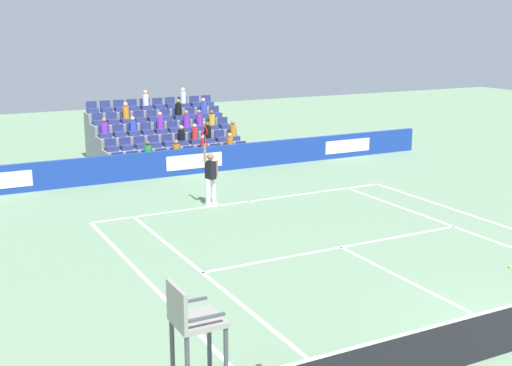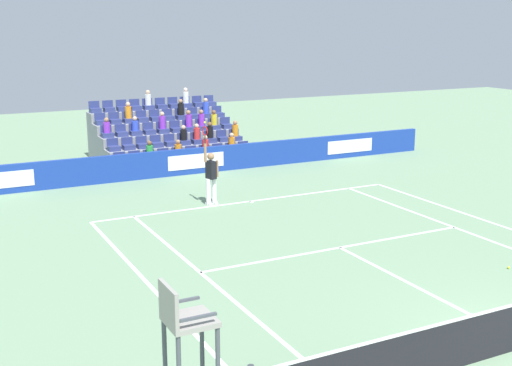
% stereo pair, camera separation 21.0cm
% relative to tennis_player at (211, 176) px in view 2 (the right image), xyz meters
% --- Properties ---
extents(line_baseline, '(10.97, 0.10, 0.01)m').
position_rel_tennis_player_xyz_m(line_baseline, '(-1.35, 0.23, -0.99)').
color(line_baseline, white).
rests_on(line_baseline, ground).
extents(line_service, '(8.23, 0.10, 0.01)m').
position_rel_tennis_player_xyz_m(line_service, '(-1.35, 5.72, -0.99)').
color(line_service, white).
rests_on(line_service, ground).
extents(line_centre_service, '(0.10, 6.40, 0.01)m').
position_rel_tennis_player_xyz_m(line_centre_service, '(-1.35, 8.92, -0.99)').
color(line_centre_service, white).
rests_on(line_centre_service, ground).
extents(line_singles_sideline_left, '(0.10, 11.89, 0.01)m').
position_rel_tennis_player_xyz_m(line_singles_sideline_left, '(2.77, 6.17, -0.99)').
color(line_singles_sideline_left, white).
rests_on(line_singles_sideline_left, ground).
extents(line_singles_sideline_right, '(0.10, 11.89, 0.01)m').
position_rel_tennis_player_xyz_m(line_singles_sideline_right, '(-5.46, 6.17, -0.99)').
color(line_singles_sideline_right, white).
rests_on(line_singles_sideline_right, ground).
extents(line_doubles_sideline_left, '(0.10, 11.89, 0.01)m').
position_rel_tennis_player_xyz_m(line_doubles_sideline_left, '(4.14, 6.17, -0.99)').
color(line_doubles_sideline_left, white).
rests_on(line_doubles_sideline_left, ground).
extents(line_doubles_sideline_right, '(0.10, 11.89, 0.01)m').
position_rel_tennis_player_xyz_m(line_doubles_sideline_right, '(-6.83, 6.17, -0.99)').
color(line_doubles_sideline_right, white).
rests_on(line_doubles_sideline_right, ground).
extents(line_centre_mark, '(0.10, 0.20, 0.01)m').
position_rel_tennis_player_xyz_m(line_centre_mark, '(-1.35, 0.33, -0.99)').
color(line_centre_mark, white).
rests_on(line_centre_mark, ground).
extents(sponsor_barrier, '(22.68, 0.22, 1.06)m').
position_rel_tennis_player_xyz_m(sponsor_barrier, '(-1.35, -4.75, -0.46)').
color(sponsor_barrier, '#193899').
rests_on(sponsor_barrier, ground).
extents(tennis_player, '(0.53, 0.40, 2.85)m').
position_rel_tennis_player_xyz_m(tennis_player, '(0.00, 0.00, 0.00)').
color(tennis_player, white).
rests_on(tennis_player, ground).
extents(umpire_chair, '(0.70, 0.70, 2.34)m').
position_rel_tennis_player_xyz_m(umpire_chair, '(5.41, 11.65, 0.53)').
color(umpire_chair, '#474C54').
rests_on(umpire_chair, ground).
extents(stadium_stand, '(6.20, 4.75, 3.03)m').
position_rel_tennis_player_xyz_m(stadium_stand, '(-1.36, -8.31, -0.17)').
color(stadium_stand, gray).
rests_on(stadium_stand, ground).
extents(loose_tennis_ball, '(0.07, 0.07, 0.07)m').
position_rel_tennis_player_xyz_m(loose_tennis_ball, '(-4.18, 8.99, -0.96)').
color(loose_tennis_ball, '#D1E533').
rests_on(loose_tennis_ball, ground).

